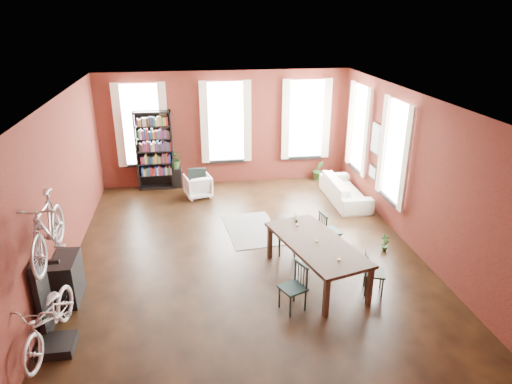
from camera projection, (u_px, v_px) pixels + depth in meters
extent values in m
plane|color=black|center=(248.00, 258.00, 9.33)|extent=(9.00, 9.00, 0.00)
cube|color=white|center=(247.00, 102.00, 8.13)|extent=(7.00, 9.00, 0.04)
cube|color=#4A1712|center=(226.00, 128.00, 12.85)|extent=(7.00, 0.04, 3.20)
cube|color=#4A1712|center=(307.00, 344.00, 4.60)|extent=(7.00, 0.04, 3.20)
cube|color=#4A1712|center=(56.00, 196.00, 8.24)|extent=(0.04, 9.00, 3.20)
cube|color=#4A1712|center=(418.00, 176.00, 9.22)|extent=(0.04, 9.00, 3.20)
cube|color=white|center=(142.00, 125.00, 12.43)|extent=(1.00, 0.04, 2.20)
cube|color=beige|center=(142.00, 125.00, 12.36)|extent=(1.40, 0.06, 2.30)
cube|color=white|center=(226.00, 122.00, 12.75)|extent=(1.00, 0.04, 2.20)
cube|color=beige|center=(226.00, 122.00, 12.69)|extent=(1.40, 0.06, 2.30)
cube|color=white|center=(306.00, 119.00, 13.08)|extent=(1.00, 0.04, 2.20)
cube|color=beige|center=(306.00, 119.00, 13.01)|extent=(1.40, 0.06, 2.30)
cube|color=white|center=(397.00, 152.00, 10.06)|extent=(0.04, 1.00, 2.20)
cube|color=beige|center=(394.00, 152.00, 10.05)|extent=(0.06, 1.40, 2.30)
cube|color=white|center=(361.00, 128.00, 12.08)|extent=(0.04, 1.00, 2.20)
cube|color=beige|center=(358.00, 128.00, 12.07)|extent=(0.06, 1.40, 2.30)
cube|color=black|center=(377.00, 139.00, 11.07)|extent=(0.04, 0.55, 0.75)
cube|color=black|center=(373.00, 172.00, 11.38)|extent=(0.04, 0.45, 0.35)
cube|color=#48372B|center=(316.00, 261.00, 8.48)|extent=(1.61, 2.47, 0.78)
cube|color=#183435|center=(293.00, 288.00, 7.60)|extent=(0.51, 0.51, 0.84)
cube|color=black|center=(287.00, 235.00, 9.37)|extent=(0.44, 0.44, 0.84)
cube|color=black|center=(374.00, 273.00, 8.08)|extent=(0.46, 0.46, 0.78)
cube|color=#1B3B3C|center=(330.00, 231.00, 9.50)|extent=(0.46, 0.46, 0.86)
cube|color=black|center=(155.00, 151.00, 12.58)|extent=(1.00, 0.32, 2.20)
imported|color=white|center=(198.00, 185.00, 12.26)|extent=(0.79, 0.76, 0.68)
imported|color=beige|center=(345.00, 186.00, 11.97)|extent=(0.61, 2.08, 0.81)
cube|color=black|center=(252.00, 230.00, 10.51)|extent=(1.28, 1.88, 0.01)
cube|color=black|center=(57.00, 345.00, 6.80)|extent=(0.51, 0.51, 0.15)
cube|color=black|center=(43.00, 297.00, 6.96)|extent=(0.16, 0.60, 1.30)
cube|color=black|center=(67.00, 279.00, 7.89)|extent=(0.40, 0.80, 0.80)
cube|color=black|center=(177.00, 178.00, 12.96)|extent=(0.29, 0.29, 0.56)
imported|color=#2A5823|center=(318.00, 175.00, 13.55)|extent=(0.38, 0.63, 0.27)
imported|color=#2D6227|center=(384.00, 248.00, 9.57)|extent=(0.31, 0.43, 0.14)
imported|color=beige|center=(44.00, 294.00, 6.42)|extent=(0.72, 0.97, 1.72)
imported|color=#A5A8AD|center=(43.00, 208.00, 6.44)|extent=(0.47, 1.00, 1.66)
imported|color=#284E1F|center=(175.00, 161.00, 12.79)|extent=(0.50, 0.56, 0.43)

